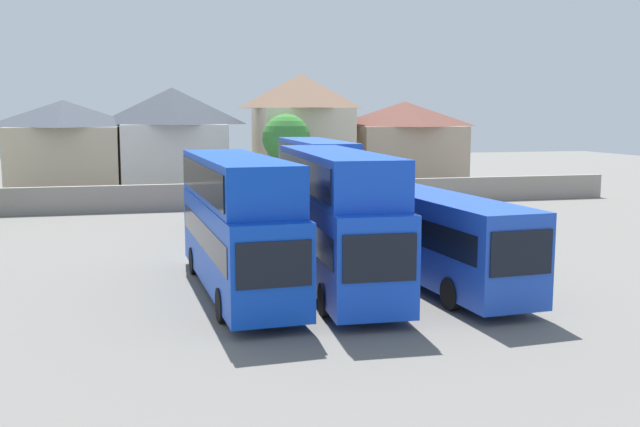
% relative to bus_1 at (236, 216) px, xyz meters
% --- Properties ---
extents(ground, '(140.00, 140.00, 0.00)m').
position_rel_bus_1_xyz_m(ground, '(3.86, 17.89, -2.81)').
color(ground, slate).
extents(depot_boundary_wall, '(56.00, 0.50, 1.80)m').
position_rel_bus_1_xyz_m(depot_boundary_wall, '(3.86, 23.67, -1.91)').
color(depot_boundary_wall, gray).
rests_on(depot_boundary_wall, ground).
extents(bus_1, '(3.14, 11.79, 4.99)m').
position_rel_bus_1_xyz_m(bus_1, '(0.00, 0.00, 0.00)').
color(bus_1, '#0D3FC3').
rests_on(bus_1, ground).
extents(bus_2, '(3.13, 12.05, 5.13)m').
position_rel_bus_1_xyz_m(bus_2, '(3.70, -0.15, 0.08)').
color(bus_2, blue).
rests_on(bus_2, ground).
extents(bus_3, '(3.23, 12.08, 3.48)m').
position_rel_bus_1_xyz_m(bus_3, '(7.51, -0.42, -0.83)').
color(bus_3, blue).
rests_on(bus_3, ground).
extents(bus_4, '(2.60, 10.45, 3.32)m').
position_rel_bus_1_xyz_m(bus_4, '(2.47, 13.30, -0.91)').
color(bus_4, blue).
rests_on(bus_4, ground).
extents(bus_5, '(2.98, 12.03, 5.07)m').
position_rel_bus_1_xyz_m(bus_5, '(6.24, 13.44, 0.04)').
color(bus_5, blue).
rests_on(bus_5, ground).
extents(house_terrace_left, '(8.34, 7.68, 7.59)m').
position_rel_bus_1_xyz_m(house_terrace_left, '(-8.97, 32.04, 1.06)').
color(house_terrace_left, '#C6B293').
rests_on(house_terrace_left, ground).
extents(house_terrace_centre, '(8.33, 8.23, 8.61)m').
position_rel_bus_1_xyz_m(house_terrace_centre, '(-0.85, 32.23, 1.59)').
color(house_terrace_centre, silver).
rests_on(house_terrace_centre, ground).
extents(house_terrace_right, '(7.46, 8.12, 9.78)m').
position_rel_bus_1_xyz_m(house_terrace_right, '(9.48, 31.78, 2.18)').
color(house_terrace_right, beige).
rests_on(house_terrace_right, ground).
extents(house_terrace_far_right, '(9.57, 7.38, 7.61)m').
position_rel_bus_1_xyz_m(house_terrace_far_right, '(18.83, 32.79, 1.07)').
color(house_terrace_far_right, tan).
rests_on(house_terrace_far_right, ground).
extents(tree_behind_wall, '(3.55, 3.55, 6.56)m').
position_rel_bus_1_xyz_m(tree_behind_wall, '(7.07, 26.17, 1.91)').
color(tree_behind_wall, brown).
rests_on(tree_behind_wall, ground).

